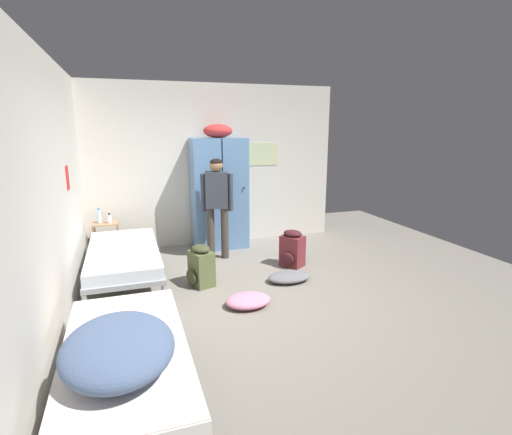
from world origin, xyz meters
TOP-DOWN VIEW (x-y plane):
  - ground_plane at (0.00, 0.00)m, footprint 7.93×7.93m
  - room_backdrop at (-1.14, 1.18)m, footprint 4.37×5.02m
  - locker_bank at (0.01, 2.20)m, footprint 0.90×0.55m
  - shelf_unit at (-1.82, 2.19)m, footprint 0.38×0.30m
  - bed_left_front at (-1.57, -1.44)m, footprint 0.90×1.90m
  - bed_left_rear at (-1.57, 1.04)m, footprint 0.90×1.90m
  - bedding_heap at (-1.61, -1.71)m, footprint 0.72×0.89m
  - person_traveler at (-0.17, 1.63)m, footprint 0.48×0.28m
  - water_bottle at (-1.90, 2.21)m, footprint 0.06×0.06m
  - lotion_bottle at (-1.75, 2.15)m, footprint 0.06×0.06m
  - backpack_olive at (-0.63, 0.62)m, footprint 0.39×0.38m
  - backpack_maroon at (0.79, 0.91)m, footprint 0.41×0.41m
  - clothes_pile_grey at (0.52, 0.38)m, footprint 0.59×0.38m
  - clothes_pile_pink at (-0.23, -0.15)m, footprint 0.53×0.41m

SIDE VIEW (x-z plane):
  - ground_plane at x=0.00m, z-range 0.00..0.00m
  - clothes_pile_grey at x=0.52m, z-range 0.00..0.12m
  - clothes_pile_pink at x=-0.23m, z-range 0.00..0.14m
  - backpack_olive at x=-0.63m, z-range -0.02..0.53m
  - backpack_maroon at x=0.79m, z-range -0.02..0.53m
  - shelf_unit at x=-1.82m, z-range 0.06..0.63m
  - bed_left_front at x=-1.57m, z-range 0.14..0.63m
  - bed_left_rear at x=-1.57m, z-range 0.14..0.63m
  - bedding_heap at x=-1.61m, z-range 0.49..0.78m
  - lotion_bottle at x=-1.75m, z-range 0.56..0.72m
  - water_bottle at x=-1.90m, z-range 0.56..0.79m
  - person_traveler at x=-0.17m, z-range 0.16..1.72m
  - locker_bank at x=0.01m, z-range -0.07..2.00m
  - room_backdrop at x=-1.14m, z-range 0.00..2.74m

